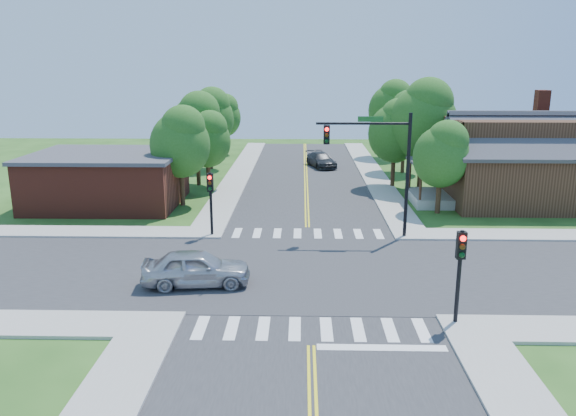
{
  "coord_description": "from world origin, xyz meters",
  "views": [
    {
      "loc": [
        -0.37,
        -25.67,
        9.77
      ],
      "look_at": [
        -1.11,
        3.84,
        2.2
      ],
      "focal_mm": 35.0,
      "sensor_mm": 36.0,
      "label": 1
    }
  ],
  "objects_px": {
    "signal_mast_ne": "(378,155)",
    "signal_pole_nw": "(211,192)",
    "signal_pole_se": "(460,260)",
    "car_silver": "(196,269)",
    "car_dgrey": "(321,160)",
    "house_ne": "(519,158)"
  },
  "relations": [
    {
      "from": "signal_mast_ne",
      "to": "car_silver",
      "type": "relative_size",
      "value": 1.43
    },
    {
      "from": "house_ne",
      "to": "car_dgrey",
      "type": "relative_size",
      "value": 2.54
    },
    {
      "from": "signal_pole_se",
      "to": "car_silver",
      "type": "xyz_separation_m",
      "value": [
        -10.71,
        3.68,
        -1.84
      ]
    },
    {
      "from": "house_ne",
      "to": "signal_pole_nw",
      "type": "bearing_deg",
      "value": -157.31
    },
    {
      "from": "signal_mast_ne",
      "to": "car_silver",
      "type": "bearing_deg",
      "value": -140.16
    },
    {
      "from": "house_ne",
      "to": "car_dgrey",
      "type": "height_order",
      "value": "house_ne"
    },
    {
      "from": "signal_pole_se",
      "to": "signal_pole_nw",
      "type": "bearing_deg",
      "value": 135.0
    },
    {
      "from": "signal_pole_nw",
      "to": "house_ne",
      "type": "relative_size",
      "value": 0.29
    },
    {
      "from": "house_ne",
      "to": "car_dgrey",
      "type": "xyz_separation_m",
      "value": [
        -13.59,
        14.3,
        -2.63
      ]
    },
    {
      "from": "car_dgrey",
      "to": "house_ne",
      "type": "bearing_deg",
      "value": -64.16
    },
    {
      "from": "signal_pole_se",
      "to": "house_ne",
      "type": "relative_size",
      "value": 0.29
    },
    {
      "from": "car_silver",
      "to": "car_dgrey",
      "type": "xyz_separation_m",
      "value": [
        6.63,
        30.48,
        -0.13
      ]
    },
    {
      "from": "signal_pole_nw",
      "to": "house_ne",
      "type": "bearing_deg",
      "value": 22.69
    },
    {
      "from": "car_silver",
      "to": "signal_mast_ne",
      "type": "bearing_deg",
      "value": -56.1
    },
    {
      "from": "signal_pole_nw",
      "to": "car_dgrey",
      "type": "xyz_separation_m",
      "value": [
        7.12,
        22.96,
        -1.97
      ]
    },
    {
      "from": "signal_pole_se",
      "to": "car_dgrey",
      "type": "xyz_separation_m",
      "value": [
        -4.08,
        34.16,
        -1.97
      ]
    },
    {
      "from": "signal_pole_nw",
      "to": "car_dgrey",
      "type": "distance_m",
      "value": 24.12
    },
    {
      "from": "signal_pole_se",
      "to": "signal_pole_nw",
      "type": "distance_m",
      "value": 15.84
    },
    {
      "from": "signal_mast_ne",
      "to": "signal_pole_nw",
      "type": "relative_size",
      "value": 1.89
    },
    {
      "from": "signal_mast_ne",
      "to": "house_ne",
      "type": "bearing_deg",
      "value": 37.68
    },
    {
      "from": "house_ne",
      "to": "car_silver",
      "type": "xyz_separation_m",
      "value": [
        -20.22,
        -16.17,
        -2.5
      ]
    },
    {
      "from": "signal_pole_nw",
      "to": "car_dgrey",
      "type": "bearing_deg",
      "value": 72.78
    }
  ]
}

